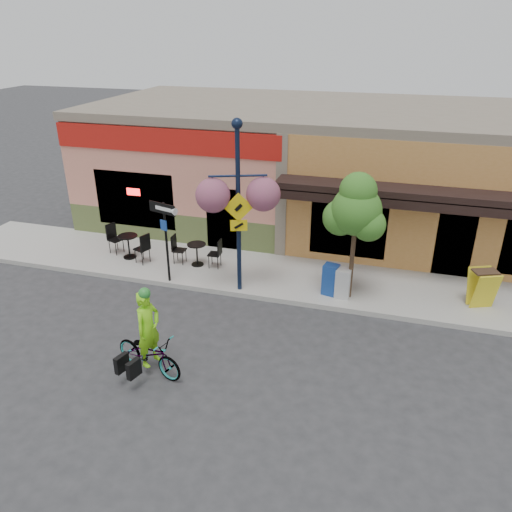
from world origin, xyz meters
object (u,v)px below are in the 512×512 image
(cyclist_rider, at_px, (149,338))
(street_tree, at_px, (354,237))
(newspaper_box_blue, at_px, (330,280))
(bicycle, at_px, (149,353))
(building, at_px, (331,166))
(lamp_post, at_px, (238,209))
(newspaper_box_grey, at_px, (343,283))
(one_way_sign, at_px, (167,243))

(cyclist_rider, height_order, street_tree, street_tree)
(newspaper_box_blue, bearing_deg, bicycle, -115.47)
(newspaper_box_blue, bearing_deg, street_tree, 11.65)
(building, height_order, cyclist_rider, building)
(lamp_post, relative_size, newspaper_box_grey, 5.67)
(building, distance_m, street_tree, 6.50)
(one_way_sign, xyz_separation_m, newspaper_box_blue, (4.80, 0.54, -0.79))
(newspaper_box_grey, bearing_deg, cyclist_rider, -127.92)
(lamp_post, xyz_separation_m, street_tree, (3.14, 0.44, -0.63))
(bicycle, relative_size, one_way_sign, 0.73)
(lamp_post, relative_size, street_tree, 1.34)
(newspaper_box_grey, xyz_separation_m, street_tree, (0.18, 0.09, 1.41))
(cyclist_rider, relative_size, street_tree, 0.49)
(cyclist_rider, height_order, newspaper_box_blue, cyclist_rider)
(lamp_post, xyz_separation_m, newspaper_box_blue, (2.59, 0.45, -2.01))
(building, xyz_separation_m, newspaper_box_grey, (1.38, -6.39, -1.66))
(bicycle, xyz_separation_m, lamp_post, (0.86, 4.02, 2.14))
(building, height_order, lamp_post, lamp_post)
(bicycle, bearing_deg, building, 3.11)
(lamp_post, distance_m, street_tree, 3.24)
(lamp_post, bearing_deg, building, 56.55)
(bicycle, xyz_separation_m, street_tree, (4.00, 4.47, 1.51))
(newspaper_box_blue, bearing_deg, cyclist_rider, -115.07)
(bicycle, distance_m, lamp_post, 4.64)
(lamp_post, bearing_deg, street_tree, -12.29)
(cyclist_rider, relative_size, one_way_sign, 0.73)
(bicycle, bearing_deg, lamp_post, 3.84)
(cyclist_rider, distance_m, lamp_post, 4.45)
(lamp_post, height_order, newspaper_box_blue, lamp_post)
(one_way_sign, bearing_deg, building, 77.74)
(lamp_post, distance_m, newspaper_box_grey, 3.61)
(building, relative_size, bicycle, 9.96)
(street_tree, bearing_deg, building, 103.93)
(street_tree, bearing_deg, newspaper_box_grey, -154.65)
(lamp_post, bearing_deg, newspaper_box_blue, -10.52)
(newspaper_box_grey, bearing_deg, one_way_sign, -172.30)
(newspaper_box_grey, bearing_deg, lamp_post, -170.41)
(newspaper_box_grey, bearing_deg, newspaper_box_blue, 168.71)
(newspaper_box_blue, distance_m, newspaper_box_grey, 0.38)
(lamp_post, distance_m, newspaper_box_blue, 3.31)
(newspaper_box_grey, bearing_deg, bicycle, -128.29)
(newspaper_box_blue, bearing_deg, lamp_post, -158.08)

